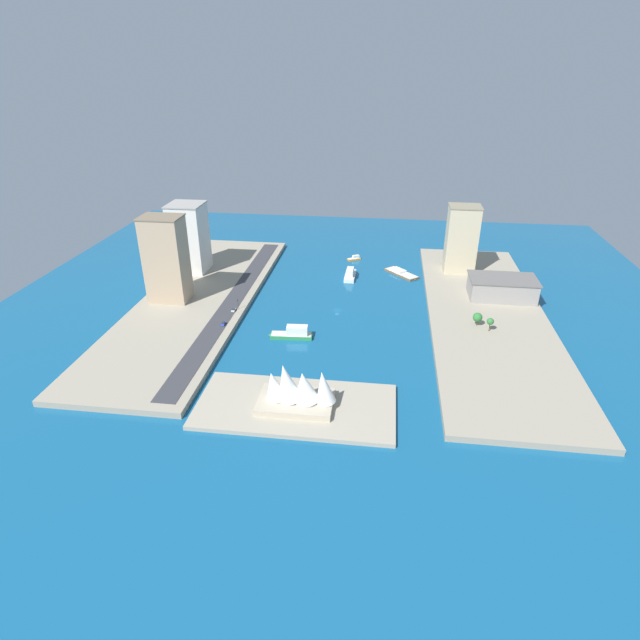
% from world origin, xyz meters
% --- Properties ---
extents(ground_plane, '(440.00, 440.00, 0.00)m').
position_xyz_m(ground_plane, '(0.00, 0.00, 0.00)').
color(ground_plane, '#145684').
extents(quay_west, '(70.00, 240.00, 3.16)m').
position_xyz_m(quay_west, '(-91.57, 0.00, 1.58)').
color(quay_west, '#9E937F').
rests_on(quay_west, ground_plane).
extents(quay_east, '(70.00, 240.00, 3.16)m').
position_xyz_m(quay_east, '(91.57, 0.00, 1.58)').
color(quay_east, '#9E937F').
rests_on(quay_east, ground_plane).
extents(peninsula_point, '(89.55, 43.69, 2.00)m').
position_xyz_m(peninsula_point, '(8.27, 105.29, 1.00)').
color(peninsula_point, '#A89E89').
rests_on(peninsula_point, ground_plane).
extents(road_strip, '(11.85, 228.00, 0.15)m').
position_xyz_m(road_strip, '(67.29, 0.00, 3.24)').
color(road_strip, '#38383D').
rests_on(road_strip, quay_east).
extents(water_taxi_orange, '(11.04, 8.70, 3.58)m').
position_xyz_m(water_taxi_orange, '(-4.04, -94.91, 1.28)').
color(water_taxi_orange, orange).
rests_on(water_taxi_orange, ground_plane).
extents(barge_flat_brown, '(25.72, 26.88, 3.04)m').
position_xyz_m(barge_flat_brown, '(-40.15, -68.16, 1.11)').
color(barge_flat_brown, brown).
rests_on(barge_flat_brown, ground_plane).
extents(ferry_green_doubledeck, '(25.51, 8.50, 7.34)m').
position_xyz_m(ferry_green_doubledeck, '(20.99, 39.31, 2.82)').
color(ferry_green_doubledeck, '#2D8C4C').
rests_on(ferry_green_doubledeck, ground_plane).
extents(ferry_white_commuter, '(7.52, 23.54, 7.45)m').
position_xyz_m(ferry_white_commuter, '(-3.55, -55.92, 2.68)').
color(ferry_white_commuter, silver).
rests_on(ferry_white_commuter, ground_plane).
extents(apartment_midrise_tan, '(25.27, 18.57, 54.39)m').
position_xyz_m(apartment_midrise_tan, '(107.48, 3.86, 30.39)').
color(apartment_midrise_tan, tan).
rests_on(apartment_midrise_tan, quay_east).
extents(carpark_squat_concrete, '(42.59, 25.35, 13.47)m').
position_xyz_m(carpark_squat_concrete, '(-104.00, -27.10, 9.93)').
color(carpark_squat_concrete, gray).
rests_on(carpark_squat_concrete, quay_west).
extents(hotel_broad_white, '(24.20, 24.71, 48.97)m').
position_xyz_m(hotel_broad_white, '(112.53, -49.07, 27.68)').
color(hotel_broad_white, silver).
rests_on(hotel_broad_white, quay_east).
extents(office_block_beige, '(22.29, 18.38, 48.01)m').
position_xyz_m(office_block_beige, '(-81.43, -72.84, 27.20)').
color(office_block_beige, '#C6B793').
rests_on(office_block_beige, quay_west).
extents(hatchback_blue, '(1.94, 4.52, 1.74)m').
position_xyz_m(hatchback_blue, '(63.22, 35.32, 4.16)').
color(hatchback_blue, black).
rests_on(hatchback_blue, road_strip).
extents(van_white, '(2.09, 4.32, 1.50)m').
position_xyz_m(van_white, '(62.61, 16.27, 4.06)').
color(van_white, black).
rests_on(van_white, road_strip).
extents(traffic_light_waterfront, '(0.36, 0.36, 6.50)m').
position_xyz_m(traffic_light_waterfront, '(60.55, 12.87, 7.51)').
color(traffic_light_waterfront, black).
rests_on(traffic_light_waterfront, quay_east).
extents(opera_landmark, '(35.04, 22.15, 21.32)m').
position_xyz_m(opera_landmark, '(7.86, 105.29, 10.30)').
color(opera_landmark, '#BCAD93').
rests_on(opera_landmark, peninsula_point).
extents(park_tree_cluster, '(10.81, 10.96, 8.08)m').
position_xyz_m(park_tree_cluster, '(-84.68, 18.25, 8.61)').
color(park_tree_cluster, brown).
rests_on(park_tree_cluster, quay_west).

